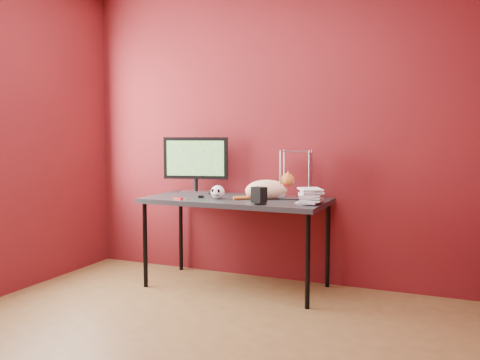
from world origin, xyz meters
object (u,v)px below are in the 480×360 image
at_px(skull_mug, 218,192).
at_px(speaker, 259,196).
at_px(monitor, 196,162).
at_px(book_stack, 301,118).
at_px(desk, 236,204).
at_px(cat, 267,189).

xyz_separation_m(skull_mug, speaker, (0.43, -0.17, 0.00)).
height_order(monitor, book_stack, book_stack).
bearing_deg(desk, monitor, 159.79).
bearing_deg(desk, cat, 11.27).
bearing_deg(monitor, book_stack, -29.77).
bearing_deg(speaker, book_stack, 54.22).
xyz_separation_m(cat, skull_mug, (-0.37, -0.16, -0.02)).
bearing_deg(skull_mug, book_stack, -3.45).
xyz_separation_m(desk, skull_mug, (-0.12, -0.11, 0.11)).
xyz_separation_m(desk, monitor, (-0.47, 0.17, 0.33)).
distance_m(cat, skull_mug, 0.41).
relative_size(monitor, skull_mug, 4.95).
bearing_deg(monitor, speaker, -45.69).
relative_size(speaker, book_stack, 0.10).
bearing_deg(cat, skull_mug, -176.28).
height_order(cat, skull_mug, cat).
xyz_separation_m(skull_mug, book_stack, (0.69, 0.02, 0.60)).
bearing_deg(monitor, desk, -35.93).
xyz_separation_m(desk, book_stack, (0.58, -0.09, 0.70)).
distance_m(skull_mug, book_stack, 0.91).
relative_size(desk, skull_mug, 13.18).
relative_size(desk, book_stack, 1.15).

